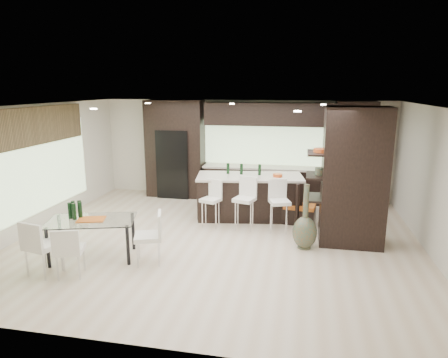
% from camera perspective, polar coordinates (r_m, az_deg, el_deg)
% --- Properties ---
extents(ground, '(8.00, 8.00, 0.00)m').
position_cam_1_polar(ground, '(8.22, -0.83, -8.77)').
color(ground, beige).
rests_on(ground, ground).
extents(back_wall, '(8.00, 0.02, 2.70)m').
position_cam_1_polar(back_wall, '(11.21, 2.90, 4.29)').
color(back_wall, beige).
rests_on(back_wall, ground).
extents(left_wall, '(0.02, 7.00, 2.70)m').
position_cam_1_polar(left_wall, '(9.49, -25.22, 1.44)').
color(left_wall, beige).
rests_on(left_wall, ground).
extents(right_wall, '(0.02, 7.00, 2.70)m').
position_cam_1_polar(right_wall, '(8.02, 28.34, -0.82)').
color(right_wall, beige).
rests_on(right_wall, ground).
extents(ceiling, '(8.00, 7.00, 0.02)m').
position_cam_1_polar(ceiling, '(7.64, -0.89, 10.38)').
color(ceiling, white).
rests_on(ceiling, ground).
extents(window_left, '(0.04, 3.20, 1.90)m').
position_cam_1_polar(window_left, '(9.62, -24.33, 1.67)').
color(window_left, '#B2D199').
rests_on(window_left, left_wall).
extents(window_back, '(3.40, 0.04, 1.20)m').
position_cam_1_polar(window_back, '(11.07, 5.97, 5.17)').
color(window_back, '#B2D199').
rests_on(window_back, back_wall).
extents(stone_accent, '(0.08, 3.00, 0.80)m').
position_cam_1_polar(stone_accent, '(9.48, -24.69, 7.00)').
color(stone_accent, brown).
rests_on(stone_accent, left_wall).
extents(ceiling_spots, '(4.00, 3.00, 0.02)m').
position_cam_1_polar(ceiling_spots, '(7.88, -0.50, 10.32)').
color(ceiling_spots, white).
rests_on(ceiling_spots, ceiling).
extents(back_cabinetry, '(6.80, 0.68, 2.70)m').
position_cam_1_polar(back_cabinetry, '(10.82, 5.27, 3.94)').
color(back_cabinetry, black).
rests_on(back_cabinetry, ground).
extents(refrigerator, '(0.90, 0.68, 1.90)m').
position_cam_1_polar(refrigerator, '(11.34, -6.95, 2.27)').
color(refrigerator, black).
rests_on(refrigerator, ground).
extents(partition_column, '(1.20, 0.80, 2.70)m').
position_cam_1_polar(partition_column, '(8.10, 18.05, 0.25)').
color(partition_column, black).
rests_on(partition_column, ground).
extents(kitchen_island, '(2.60, 1.43, 1.03)m').
position_cam_1_polar(kitchen_island, '(9.49, 3.66, -2.51)').
color(kitchen_island, black).
rests_on(kitchen_island, ground).
extents(stool_left, '(0.48, 0.48, 0.85)m').
position_cam_1_polar(stool_left, '(8.87, -1.91, -4.20)').
color(stool_left, white).
rests_on(stool_left, ground).
extents(stool_mid, '(0.51, 0.51, 0.93)m').
position_cam_1_polar(stool_mid, '(8.71, 2.92, -4.27)').
color(stool_mid, white).
rests_on(stool_mid, ground).
extents(stool_right, '(0.51, 0.51, 0.91)m').
position_cam_1_polar(stool_right, '(8.65, 7.90, -4.58)').
color(stool_right, white).
rests_on(stool_right, ground).
extents(bench, '(1.20, 0.59, 0.44)m').
position_cam_1_polar(bench, '(9.34, 9.34, -4.79)').
color(bench, black).
rests_on(bench, ground).
extents(floor_vase, '(0.55, 0.55, 1.27)m').
position_cam_1_polar(floor_vase, '(7.80, 11.55, -5.30)').
color(floor_vase, '#414733').
rests_on(floor_vase, ground).
extents(dining_table, '(1.69, 1.24, 0.73)m').
position_cam_1_polar(dining_table, '(7.68, -18.24, -8.15)').
color(dining_table, white).
rests_on(dining_table, ground).
extents(chair_near, '(0.54, 0.54, 0.80)m').
position_cam_1_polar(chair_near, '(7.10, -21.12, -9.86)').
color(chair_near, white).
rests_on(chair_near, ground).
extents(chair_far, '(0.56, 0.56, 0.88)m').
position_cam_1_polar(chair_far, '(7.32, -24.42, -9.11)').
color(chair_far, white).
rests_on(chair_far, ground).
extents(chair_end, '(0.59, 0.59, 0.85)m').
position_cam_1_polar(chair_end, '(7.21, -10.78, -8.57)').
color(chair_end, white).
rests_on(chair_end, ground).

